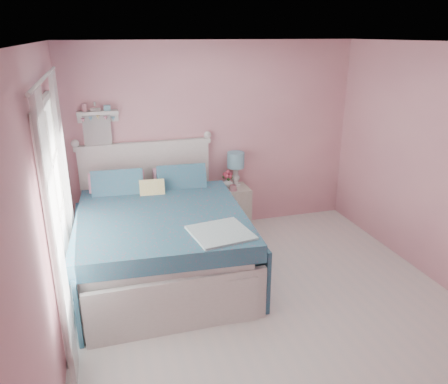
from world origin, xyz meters
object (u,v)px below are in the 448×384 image
bed (160,239)px  table_lamp (236,162)px  vase (228,182)px  nightstand (232,209)px  teacup (233,188)px

bed → table_lamp: 1.68m
bed → vase: 1.47m
bed → nightstand: bearing=41.8°
table_lamp → teacup: 0.37m
table_lamp → teacup: size_ratio=4.96×
nightstand → teacup: (-0.03, -0.11, 0.36)m
bed → nightstand: size_ratio=3.64×
table_lamp → vase: (-0.14, -0.07, -0.26)m
teacup → table_lamp: bearing=63.4°
nightstand → bed: bearing=-142.0°
nightstand → vase: bearing=161.8°
teacup → nightstand: bearing=76.7°
bed → nightstand: bed is taller
nightstand → teacup: bearing=-103.3°
bed → teacup: (1.14, 0.80, 0.25)m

